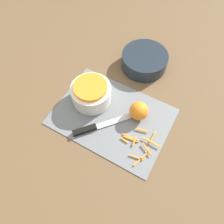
# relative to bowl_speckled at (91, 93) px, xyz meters

# --- Properties ---
(ground_plane) EXTENTS (4.00, 4.00, 0.00)m
(ground_plane) POSITION_rel_bowl_speckled_xyz_m (0.11, -0.03, -0.05)
(ground_plane) COLOR brown
(cutting_board) EXTENTS (0.44, 0.31, 0.01)m
(cutting_board) POSITION_rel_bowl_speckled_xyz_m (0.11, -0.03, -0.05)
(cutting_board) COLOR slate
(cutting_board) RESTS_ON ground_plane
(bowl_speckled) EXTENTS (0.16, 0.16, 0.09)m
(bowl_speckled) POSITION_rel_bowl_speckled_xyz_m (0.00, 0.00, 0.00)
(bowl_speckled) COLOR silver
(bowl_speckled) RESTS_ON cutting_board
(bowl_dark) EXTENTS (0.20, 0.20, 0.07)m
(bowl_dark) POSITION_rel_bowl_speckled_xyz_m (0.10, 0.27, -0.02)
(bowl_dark) COLOR #1E2833
(bowl_dark) RESTS_ON ground_plane
(knife) EXTENTS (0.17, 0.19, 0.02)m
(knife) POSITION_rel_bowl_speckled_xyz_m (0.07, -0.11, -0.04)
(knife) COLOR black
(knife) RESTS_ON cutting_board
(orange_left) EXTENTS (0.07, 0.07, 0.07)m
(orange_left) POSITION_rel_bowl_speckled_xyz_m (0.20, 0.02, -0.01)
(orange_left) COLOR orange
(orange_left) RESTS_ON cutting_board
(peel_pile) EXTENTS (0.14, 0.15, 0.01)m
(peel_pile) POSITION_rel_bowl_speckled_xyz_m (0.25, -0.08, -0.04)
(peel_pile) COLOR orange
(peel_pile) RESTS_ON cutting_board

